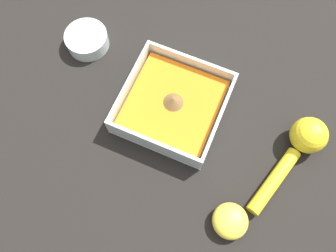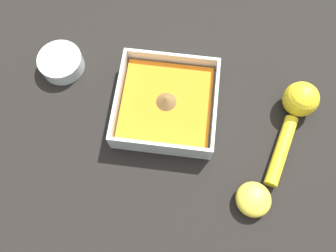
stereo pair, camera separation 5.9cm
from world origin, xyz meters
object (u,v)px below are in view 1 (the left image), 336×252
Objects in this scene: lemon_squeezer at (301,145)px; lemon_half at (230,221)px; square_dish at (173,105)px; spice_bowl at (87,40)px.

lemon_squeezer is 0.19m from lemon_half.
lemon_half is (-0.17, 0.16, -0.00)m from square_dish.
lemon_squeezer is 3.25× the size of lemon_half.
spice_bowl is 0.47m from lemon_squeezer.
square_dish reaches higher than spice_bowl.
square_dish is 2.13× the size of spice_bowl.
lemon_squeezer reaches higher than square_dish.
spice_bowl is at bearing 99.90° from lemon_squeezer.
square_dish reaches higher than lemon_half.
square_dish is 3.03× the size of lemon_half.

